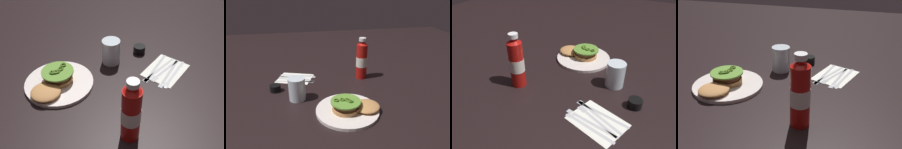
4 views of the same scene
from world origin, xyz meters
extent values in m
plane|color=black|center=(0.00, 0.00, 0.00)|extent=(3.00, 3.00, 0.00)
cylinder|color=silver|center=(0.05, -0.13, 0.01)|extent=(0.27, 0.27, 0.01)
cylinder|color=#BC8048|center=(0.04, -0.13, 0.02)|extent=(0.11, 0.11, 0.02)
cylinder|color=#512D19|center=(0.04, -0.13, 0.04)|extent=(0.10, 0.10, 0.02)
cylinder|color=red|center=(0.04, -0.13, 0.05)|extent=(0.10, 0.10, 0.01)
cylinder|color=#5C8F32|center=(0.04, -0.13, 0.06)|extent=(0.13, 0.13, 0.01)
torus|color=#40771D|center=(0.06, -0.15, 0.06)|extent=(0.02, 0.02, 0.01)
torus|color=#4C771C|center=(0.03, -0.12, 0.06)|extent=(0.02, 0.02, 0.01)
torus|color=#506E1F|center=(0.05, -0.14, 0.06)|extent=(0.02, 0.02, 0.01)
torus|color=#45691B|center=(0.05, -0.13, 0.06)|extent=(0.02, 0.02, 0.01)
torus|color=#48641A|center=(0.00, -0.13, 0.06)|extent=(0.02, 0.02, 0.01)
ellipsoid|color=#BC8048|center=(0.13, -0.14, 0.03)|extent=(0.11, 0.11, 0.03)
cylinder|color=#B1130F|center=(0.21, 0.21, 0.10)|extent=(0.06, 0.06, 0.20)
cone|color=#B1130F|center=(0.21, 0.21, 0.21)|extent=(0.06, 0.06, 0.02)
cylinder|color=white|center=(0.21, 0.21, 0.23)|extent=(0.04, 0.04, 0.02)
cylinder|color=white|center=(0.21, 0.21, 0.10)|extent=(0.06, 0.06, 0.06)
cylinder|color=silver|center=(-0.16, 0.02, 0.05)|extent=(0.08, 0.08, 0.11)
cylinder|color=black|center=(-0.27, 0.13, 0.02)|extent=(0.05, 0.05, 0.03)
cube|color=white|center=(-0.17, 0.27, 0.00)|extent=(0.22, 0.20, 0.00)
cube|color=silver|center=(-0.19, 0.23, 0.00)|extent=(0.19, 0.05, 0.00)
cube|color=silver|center=(-0.11, 0.21, 0.00)|extent=(0.08, 0.03, 0.00)
cube|color=silver|center=(-0.18, 0.25, 0.00)|extent=(0.18, 0.09, 0.00)
cube|color=silver|center=(-0.11, 0.21, 0.00)|extent=(0.08, 0.05, 0.00)
cube|color=silver|center=(-0.17, 0.27, 0.00)|extent=(0.18, 0.09, 0.00)
cube|color=silver|center=(-0.10, 0.23, 0.00)|extent=(0.04, 0.04, 0.00)
cube|color=silver|center=(-0.17, 0.29, 0.00)|extent=(0.18, 0.05, 0.00)
cube|color=silver|center=(-0.09, 0.27, 0.00)|extent=(0.08, 0.03, 0.00)
cube|color=silver|center=(-0.16, 0.31, 0.00)|extent=(0.20, 0.06, 0.00)
ellipsoid|color=silver|center=(-0.08, 0.29, 0.00)|extent=(0.04, 0.03, 0.00)
camera|label=1|loc=(0.75, 0.32, 0.71)|focal=42.87mm
camera|label=2|loc=(-0.14, -0.88, 0.52)|focal=34.13mm
camera|label=3|loc=(-0.32, 0.81, 0.56)|focal=34.85mm
camera|label=4|loc=(0.90, 0.38, 0.51)|focal=43.87mm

